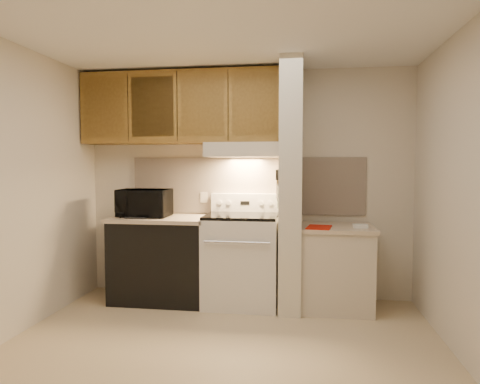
# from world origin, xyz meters

# --- Properties ---
(floor) EXTENTS (3.60, 3.60, 0.00)m
(floor) POSITION_xyz_m (0.00, 0.00, 0.00)
(floor) COLOR #CCB58E
(floor) RESTS_ON ground
(ceiling) EXTENTS (3.60, 3.60, 0.00)m
(ceiling) POSITION_xyz_m (0.00, 0.00, 2.50)
(ceiling) COLOR white
(ceiling) RESTS_ON wall_back
(wall_back) EXTENTS (3.60, 2.50, 0.02)m
(wall_back) POSITION_xyz_m (0.00, 1.50, 1.25)
(wall_back) COLOR beige
(wall_back) RESTS_ON floor
(wall_left) EXTENTS (0.02, 3.00, 2.50)m
(wall_left) POSITION_xyz_m (-1.80, 0.00, 1.25)
(wall_left) COLOR beige
(wall_left) RESTS_ON floor
(wall_right) EXTENTS (0.02, 3.00, 2.50)m
(wall_right) POSITION_xyz_m (1.80, 0.00, 1.25)
(wall_right) COLOR beige
(wall_right) RESTS_ON floor
(backsplash) EXTENTS (2.60, 0.02, 0.63)m
(backsplash) POSITION_xyz_m (0.00, 1.49, 1.24)
(backsplash) COLOR #F7E0CB
(backsplash) RESTS_ON wall_back
(range_body) EXTENTS (0.76, 0.65, 0.92)m
(range_body) POSITION_xyz_m (0.00, 1.16, 0.46)
(range_body) COLOR silver
(range_body) RESTS_ON floor
(oven_window) EXTENTS (0.50, 0.01, 0.30)m
(oven_window) POSITION_xyz_m (0.00, 0.84, 0.50)
(oven_window) COLOR black
(oven_window) RESTS_ON range_body
(oven_handle) EXTENTS (0.65, 0.02, 0.02)m
(oven_handle) POSITION_xyz_m (0.00, 0.80, 0.72)
(oven_handle) COLOR silver
(oven_handle) RESTS_ON range_body
(cooktop) EXTENTS (0.74, 0.64, 0.03)m
(cooktop) POSITION_xyz_m (0.00, 1.16, 0.94)
(cooktop) COLOR black
(cooktop) RESTS_ON range_body
(range_backguard) EXTENTS (0.76, 0.08, 0.20)m
(range_backguard) POSITION_xyz_m (0.00, 1.44, 1.05)
(range_backguard) COLOR silver
(range_backguard) RESTS_ON range_body
(range_display) EXTENTS (0.10, 0.01, 0.04)m
(range_display) POSITION_xyz_m (0.00, 1.40, 1.05)
(range_display) COLOR black
(range_display) RESTS_ON range_backguard
(range_knob_left_outer) EXTENTS (0.05, 0.02, 0.05)m
(range_knob_left_outer) POSITION_xyz_m (-0.28, 1.40, 1.05)
(range_knob_left_outer) COLOR silver
(range_knob_left_outer) RESTS_ON range_backguard
(range_knob_left_inner) EXTENTS (0.05, 0.02, 0.05)m
(range_knob_left_inner) POSITION_xyz_m (-0.18, 1.40, 1.05)
(range_knob_left_inner) COLOR silver
(range_knob_left_inner) RESTS_ON range_backguard
(range_knob_right_inner) EXTENTS (0.05, 0.02, 0.05)m
(range_knob_right_inner) POSITION_xyz_m (0.18, 1.40, 1.05)
(range_knob_right_inner) COLOR silver
(range_knob_right_inner) RESTS_ON range_backguard
(range_knob_right_outer) EXTENTS (0.05, 0.02, 0.05)m
(range_knob_right_outer) POSITION_xyz_m (0.28, 1.40, 1.05)
(range_knob_right_outer) COLOR silver
(range_knob_right_outer) RESTS_ON range_backguard
(dishwasher_front) EXTENTS (1.00, 0.63, 0.87)m
(dishwasher_front) POSITION_xyz_m (-0.88, 1.17, 0.43)
(dishwasher_front) COLOR black
(dishwasher_front) RESTS_ON floor
(left_countertop) EXTENTS (1.04, 0.67, 0.04)m
(left_countertop) POSITION_xyz_m (-0.88, 1.17, 0.89)
(left_countertop) COLOR #C5B197
(left_countertop) RESTS_ON dishwasher_front
(spoon_rest) EXTENTS (0.23, 0.08, 0.02)m
(spoon_rest) POSITION_xyz_m (-1.08, 0.97, 0.92)
(spoon_rest) COLOR black
(spoon_rest) RESTS_ON left_countertop
(teal_jar) EXTENTS (0.10, 0.10, 0.09)m
(teal_jar) POSITION_xyz_m (-1.09, 1.06, 0.96)
(teal_jar) COLOR #205B54
(teal_jar) RESTS_ON left_countertop
(outlet) EXTENTS (0.08, 0.01, 0.12)m
(outlet) POSITION_xyz_m (-0.48, 1.48, 1.10)
(outlet) COLOR beige
(outlet) RESTS_ON backsplash
(microwave) EXTENTS (0.54, 0.36, 0.30)m
(microwave) POSITION_xyz_m (-1.06, 1.15, 1.06)
(microwave) COLOR black
(microwave) RESTS_ON left_countertop
(partition_pillar) EXTENTS (0.22, 0.70, 2.50)m
(partition_pillar) POSITION_xyz_m (0.51, 1.15, 1.25)
(partition_pillar) COLOR beige
(partition_pillar) RESTS_ON floor
(pillar_trim) EXTENTS (0.01, 0.70, 0.04)m
(pillar_trim) POSITION_xyz_m (0.39, 1.15, 1.30)
(pillar_trim) COLOR olive
(pillar_trim) RESTS_ON partition_pillar
(knife_strip) EXTENTS (0.02, 0.42, 0.04)m
(knife_strip) POSITION_xyz_m (0.39, 1.10, 1.32)
(knife_strip) COLOR black
(knife_strip) RESTS_ON partition_pillar
(knife_blade_a) EXTENTS (0.01, 0.03, 0.16)m
(knife_blade_a) POSITION_xyz_m (0.38, 0.95, 1.22)
(knife_blade_a) COLOR silver
(knife_blade_a) RESTS_ON knife_strip
(knife_handle_a) EXTENTS (0.02, 0.02, 0.10)m
(knife_handle_a) POSITION_xyz_m (0.38, 0.93, 1.37)
(knife_handle_a) COLOR black
(knife_handle_a) RESTS_ON knife_strip
(knife_blade_b) EXTENTS (0.01, 0.04, 0.18)m
(knife_blade_b) POSITION_xyz_m (0.38, 1.02, 1.21)
(knife_blade_b) COLOR silver
(knife_blade_b) RESTS_ON knife_strip
(knife_handle_b) EXTENTS (0.02, 0.02, 0.10)m
(knife_handle_b) POSITION_xyz_m (0.38, 1.03, 1.37)
(knife_handle_b) COLOR black
(knife_handle_b) RESTS_ON knife_strip
(knife_blade_c) EXTENTS (0.01, 0.04, 0.20)m
(knife_blade_c) POSITION_xyz_m (0.38, 1.09, 1.20)
(knife_blade_c) COLOR silver
(knife_blade_c) RESTS_ON knife_strip
(knife_handle_c) EXTENTS (0.02, 0.02, 0.10)m
(knife_handle_c) POSITION_xyz_m (0.38, 1.10, 1.37)
(knife_handle_c) COLOR black
(knife_handle_c) RESTS_ON knife_strip
(knife_blade_d) EXTENTS (0.01, 0.04, 0.16)m
(knife_blade_d) POSITION_xyz_m (0.38, 1.17, 1.22)
(knife_blade_d) COLOR silver
(knife_blade_d) RESTS_ON knife_strip
(knife_handle_d) EXTENTS (0.02, 0.02, 0.10)m
(knife_handle_d) POSITION_xyz_m (0.38, 1.18, 1.37)
(knife_handle_d) COLOR black
(knife_handle_d) RESTS_ON knife_strip
(knife_blade_e) EXTENTS (0.01, 0.04, 0.18)m
(knife_blade_e) POSITION_xyz_m (0.38, 1.27, 1.21)
(knife_blade_e) COLOR silver
(knife_blade_e) RESTS_ON knife_strip
(knife_handle_e) EXTENTS (0.02, 0.02, 0.10)m
(knife_handle_e) POSITION_xyz_m (0.38, 1.26, 1.37)
(knife_handle_e) COLOR black
(knife_handle_e) RESTS_ON knife_strip
(oven_mitt) EXTENTS (0.03, 0.11, 0.26)m
(oven_mitt) POSITION_xyz_m (0.38, 1.32, 1.14)
(oven_mitt) COLOR gray
(oven_mitt) RESTS_ON partition_pillar
(right_cab_base) EXTENTS (0.70, 0.60, 0.81)m
(right_cab_base) POSITION_xyz_m (0.97, 1.15, 0.40)
(right_cab_base) COLOR beige
(right_cab_base) RESTS_ON floor
(right_countertop) EXTENTS (0.74, 0.64, 0.04)m
(right_countertop) POSITION_xyz_m (0.97, 1.15, 0.83)
(right_countertop) COLOR #C5B197
(right_countertop) RESTS_ON right_cab_base
(red_folder) EXTENTS (0.27, 0.34, 0.01)m
(red_folder) POSITION_xyz_m (0.79, 1.00, 0.86)
(red_folder) COLOR #B81707
(red_folder) RESTS_ON right_countertop
(white_box) EXTENTS (0.14, 0.10, 0.04)m
(white_box) POSITION_xyz_m (1.19, 1.05, 0.87)
(white_box) COLOR white
(white_box) RESTS_ON right_countertop
(range_hood) EXTENTS (0.78, 0.44, 0.15)m
(range_hood) POSITION_xyz_m (0.00, 1.28, 1.62)
(range_hood) COLOR beige
(range_hood) RESTS_ON upper_cabinets
(hood_lip) EXTENTS (0.78, 0.04, 0.06)m
(hood_lip) POSITION_xyz_m (0.00, 1.07, 1.58)
(hood_lip) COLOR beige
(hood_lip) RESTS_ON range_hood
(upper_cabinets) EXTENTS (2.18, 0.33, 0.77)m
(upper_cabinets) POSITION_xyz_m (-0.69, 1.32, 2.08)
(upper_cabinets) COLOR olive
(upper_cabinets) RESTS_ON wall_back
(cab_door_a) EXTENTS (0.46, 0.01, 0.63)m
(cab_door_a) POSITION_xyz_m (-1.51, 1.17, 2.08)
(cab_door_a) COLOR olive
(cab_door_a) RESTS_ON upper_cabinets
(cab_gap_a) EXTENTS (0.01, 0.01, 0.73)m
(cab_gap_a) POSITION_xyz_m (-1.23, 1.16, 2.08)
(cab_gap_a) COLOR black
(cab_gap_a) RESTS_ON upper_cabinets
(cab_door_b) EXTENTS (0.46, 0.01, 0.63)m
(cab_door_b) POSITION_xyz_m (-0.96, 1.17, 2.08)
(cab_door_b) COLOR olive
(cab_door_b) RESTS_ON upper_cabinets
(cab_gap_b) EXTENTS (0.01, 0.01, 0.73)m
(cab_gap_b) POSITION_xyz_m (-0.69, 1.16, 2.08)
(cab_gap_b) COLOR black
(cab_gap_b) RESTS_ON upper_cabinets
(cab_door_c) EXTENTS (0.46, 0.01, 0.63)m
(cab_door_c) POSITION_xyz_m (-0.42, 1.17, 2.08)
(cab_door_c) COLOR olive
(cab_door_c) RESTS_ON upper_cabinets
(cab_gap_c) EXTENTS (0.01, 0.01, 0.73)m
(cab_gap_c) POSITION_xyz_m (-0.14, 1.16, 2.08)
(cab_gap_c) COLOR black
(cab_gap_c) RESTS_ON upper_cabinets
(cab_door_d) EXTENTS (0.46, 0.01, 0.63)m
(cab_door_d) POSITION_xyz_m (0.13, 1.17, 2.08)
(cab_door_d) COLOR olive
(cab_door_d) RESTS_ON upper_cabinets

